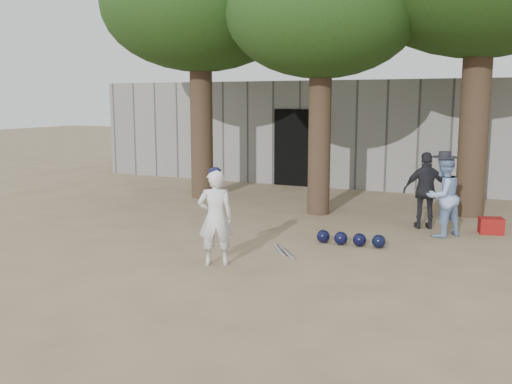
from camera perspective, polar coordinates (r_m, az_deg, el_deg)
The scene contains 8 objects.
ground at distance 9.10m, azimuth -6.15°, elevation -6.58°, with size 70.00×70.00×0.00m, color #937C5E.
boy_player at distance 8.55m, azimuth -4.08°, elevation -2.57°, with size 0.53×0.35×1.45m, color white.
spectator_blue at distance 10.83m, azimuth 18.18°, elevation -0.41°, with size 0.72×0.56×1.48m, color #8BA9D7.
spectator_dark at distance 11.42m, azimuth 16.65°, elevation 0.14°, with size 0.87×0.36×1.48m, color black.
red_bag at distance 11.48m, azimuth 22.44°, elevation -3.14°, with size 0.42×0.32×0.30m, color maroon.
back_building at distance 18.40m, azimuth 10.82°, elevation 6.05°, with size 16.00×5.24×3.00m.
helmet_row at distance 9.90m, azimuth 9.41°, elevation -4.65°, with size 1.19×0.29×0.23m.
bat_pile at distance 9.34m, azimuth 2.71°, elevation -5.93°, with size 0.65×0.74×0.06m.
Camera 1 is at (4.59, -7.46, 2.47)m, focal length 40.00 mm.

